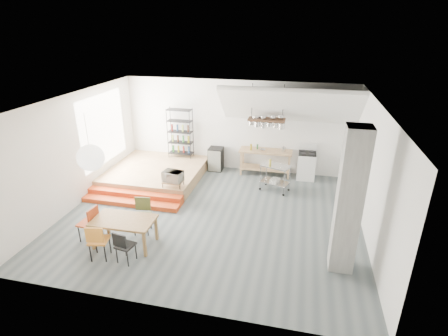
% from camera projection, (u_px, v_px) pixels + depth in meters
% --- Properties ---
extents(floor, '(8.00, 8.00, 0.00)m').
position_uv_depth(floor, '(212.00, 215.00, 9.74)').
color(floor, '#4B5557').
rests_on(floor, ground).
extents(wall_back, '(8.00, 0.04, 3.20)m').
position_uv_depth(wall_back, '(237.00, 126.00, 12.27)').
color(wall_back, silver).
rests_on(wall_back, ground).
extents(wall_left, '(0.04, 7.00, 3.20)m').
position_uv_depth(wall_left, '(76.00, 150.00, 9.95)').
color(wall_left, silver).
rests_on(wall_left, ground).
extents(wall_right, '(0.04, 7.00, 3.20)m').
position_uv_depth(wall_right, '(374.00, 176.00, 8.30)').
color(wall_right, silver).
rests_on(wall_right, ground).
extents(ceiling, '(8.00, 7.00, 0.02)m').
position_uv_depth(ceiling, '(210.00, 101.00, 8.51)').
color(ceiling, white).
rests_on(ceiling, wall_back).
extents(slope_ceiling, '(4.40, 1.44, 1.32)m').
position_uv_depth(slope_ceiling, '(289.00, 106.00, 11.00)').
color(slope_ceiling, white).
rests_on(slope_ceiling, wall_back).
extents(window_pane, '(0.02, 2.50, 2.20)m').
position_uv_depth(window_pane, '(103.00, 129.00, 11.22)').
color(window_pane, white).
rests_on(window_pane, wall_left).
extents(platform, '(3.00, 3.00, 0.40)m').
position_uv_depth(platform, '(156.00, 173.00, 11.98)').
color(platform, '#97714B').
rests_on(platform, ground).
extents(step_lower, '(3.00, 0.35, 0.13)m').
position_uv_depth(step_lower, '(130.00, 203.00, 10.28)').
color(step_lower, '#C84117').
rests_on(step_lower, ground).
extents(step_upper, '(3.00, 0.35, 0.27)m').
position_uv_depth(step_upper, '(136.00, 195.00, 10.57)').
color(step_upper, '#C84117').
rests_on(step_upper, ground).
extents(concrete_column, '(0.50, 0.50, 3.20)m').
position_uv_depth(concrete_column, '(349.00, 202.00, 7.10)').
color(concrete_column, gray).
rests_on(concrete_column, ground).
extents(kitchen_counter, '(1.80, 0.60, 0.91)m').
position_uv_depth(kitchen_counter, '(265.00, 158.00, 12.11)').
color(kitchen_counter, '#97714B').
rests_on(kitchen_counter, ground).
extents(stove, '(0.60, 0.60, 1.18)m').
position_uv_depth(stove, '(306.00, 165.00, 11.88)').
color(stove, white).
rests_on(stove, ground).
extents(pot_rack, '(1.20, 0.50, 1.43)m').
position_uv_depth(pot_rack, '(267.00, 122.00, 11.38)').
color(pot_rack, '#3A2317').
rests_on(pot_rack, ceiling).
extents(wire_shelving, '(0.88, 0.38, 1.80)m').
position_uv_depth(wire_shelving, '(180.00, 132.00, 12.52)').
color(wire_shelving, black).
rests_on(wire_shelving, platform).
extents(microwave_shelf, '(0.60, 0.40, 0.16)m').
position_uv_depth(microwave_shelf, '(173.00, 182.00, 10.50)').
color(microwave_shelf, '#97714B').
rests_on(microwave_shelf, platform).
extents(paper_lantern, '(0.60, 0.60, 0.60)m').
position_uv_depth(paper_lantern, '(91.00, 158.00, 7.74)').
color(paper_lantern, white).
rests_on(paper_lantern, ceiling).
extents(dining_table, '(1.47, 0.84, 0.69)m').
position_uv_depth(dining_table, '(124.00, 222.00, 8.24)').
color(dining_table, brown).
rests_on(dining_table, ground).
extents(chair_mustard, '(0.48, 0.48, 0.90)m').
position_uv_depth(chair_mustard, '(97.00, 239.00, 7.73)').
color(chair_mustard, '#C57521').
rests_on(chair_mustard, ground).
extents(chair_black, '(0.43, 0.43, 0.80)m').
position_uv_depth(chair_black, '(123.00, 245.00, 7.64)').
color(chair_black, black).
rests_on(chair_black, ground).
extents(chair_olive, '(0.48, 0.48, 0.90)m').
position_uv_depth(chair_olive, '(142.00, 212.00, 8.83)').
color(chair_olive, '#575F2D').
rests_on(chair_olive, ground).
extents(chair_red, '(0.45, 0.45, 0.91)m').
position_uv_depth(chair_red, '(90.00, 221.00, 8.43)').
color(chair_red, '#AE3D18').
rests_on(chair_red, ground).
extents(rolling_cart, '(0.98, 0.75, 0.87)m').
position_uv_depth(rolling_cart, '(275.00, 174.00, 10.97)').
color(rolling_cart, silver).
rests_on(rolling_cart, ground).
extents(mini_fridge, '(0.49, 0.49, 0.84)m').
position_uv_depth(mini_fridge, '(216.00, 159.00, 12.60)').
color(mini_fridge, black).
rests_on(mini_fridge, ground).
extents(microwave, '(0.64, 0.48, 0.32)m').
position_uv_depth(microwave, '(173.00, 176.00, 10.43)').
color(microwave, beige).
rests_on(microwave, microwave_shelf).
extents(bowl, '(0.21, 0.21, 0.05)m').
position_uv_depth(bowl, '(263.00, 150.00, 11.97)').
color(bowl, silver).
rests_on(bowl, kitchen_counter).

